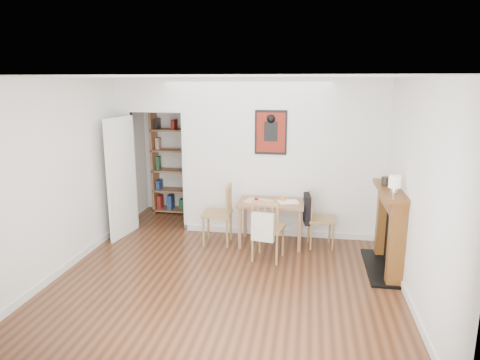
% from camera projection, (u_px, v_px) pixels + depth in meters
% --- Properties ---
extents(ground, '(5.20, 5.20, 0.00)m').
position_uv_depth(ground, '(232.00, 266.00, 6.07)').
color(ground, brown).
rests_on(ground, ground).
extents(room_shell, '(5.20, 5.20, 5.20)m').
position_uv_depth(room_shell, '(252.00, 159.00, 7.06)').
color(room_shell, silver).
rests_on(room_shell, ground).
extents(dining_table, '(1.03, 0.65, 0.70)m').
position_uv_depth(dining_table, '(271.00, 207.00, 6.76)').
color(dining_table, brown).
rests_on(dining_table, ground).
extents(chair_left, '(0.50, 0.50, 0.98)m').
position_uv_depth(chair_left, '(217.00, 214.00, 6.83)').
color(chair_left, '#9B8148').
rests_on(chair_left, ground).
extents(chair_right, '(0.54, 0.48, 0.88)m').
position_uv_depth(chair_right, '(320.00, 219.00, 6.69)').
color(chair_right, '#9B8148').
rests_on(chair_right, ground).
extents(chair_front, '(0.54, 0.59, 0.93)m').
position_uv_depth(chair_front, '(268.00, 229.00, 6.19)').
color(chair_front, '#9B8148').
rests_on(chair_front, ground).
extents(bookshelf, '(0.89, 0.36, 2.11)m').
position_uv_depth(bookshelf, '(175.00, 161.00, 8.37)').
color(bookshelf, brown).
rests_on(bookshelf, ground).
extents(fireplace, '(0.45, 1.25, 1.16)m').
position_uv_depth(fireplace, '(391.00, 227.00, 5.83)').
color(fireplace, brown).
rests_on(fireplace, ground).
extents(red_glass, '(0.07, 0.07, 0.09)m').
position_uv_depth(red_glass, '(256.00, 201.00, 6.65)').
color(red_glass, maroon).
rests_on(red_glass, dining_table).
extents(orange_fruit, '(0.08, 0.08, 0.08)m').
position_uv_depth(orange_fruit, '(283.00, 199.00, 6.76)').
color(orange_fruit, orange).
rests_on(orange_fruit, dining_table).
extents(placemat, '(0.50, 0.42, 0.00)m').
position_uv_depth(placemat, '(258.00, 201.00, 6.77)').
color(placemat, beige).
rests_on(placemat, dining_table).
extents(notebook, '(0.36, 0.31, 0.02)m').
position_uv_depth(notebook, '(288.00, 202.00, 6.70)').
color(notebook, white).
rests_on(notebook, dining_table).
extents(mantel_lamp, '(0.15, 0.15, 0.24)m').
position_uv_depth(mantel_lamp, '(395.00, 183.00, 5.38)').
color(mantel_lamp, silver).
rests_on(mantel_lamp, fireplace).
extents(ceramic_jar_a, '(0.10, 0.10, 0.12)m').
position_uv_depth(ceramic_jar_a, '(385.00, 181.00, 5.85)').
color(ceramic_jar_a, black).
rests_on(ceramic_jar_a, fireplace).
extents(ceramic_jar_b, '(0.07, 0.07, 0.09)m').
position_uv_depth(ceramic_jar_b, '(388.00, 179.00, 6.02)').
color(ceramic_jar_b, black).
rests_on(ceramic_jar_b, fireplace).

